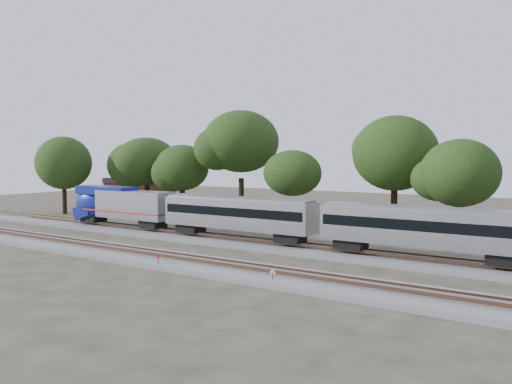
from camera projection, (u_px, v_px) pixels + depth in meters
ground at (199, 254)px, 42.87m from camera, size 160.00×160.00×0.00m
track_far at (239, 242)px, 47.87m from camera, size 160.00×5.00×0.73m
track_near at (167, 260)px, 39.50m from camera, size 160.00×5.00×0.73m
train at (424, 227)px, 38.26m from camera, size 83.70×2.88×4.24m
switch_stand_red at (158, 259)px, 37.16m from camera, size 0.36×0.12×1.14m
switch_stand_white at (273, 275)px, 32.42m from camera, size 0.33×0.10×1.03m
switch_lever at (201, 272)px, 35.47m from camera, size 0.57×0.43×0.30m
brick_building at (140, 192)px, 85.52m from camera, size 11.08×8.63×4.84m
tree_0 at (64, 163)px, 73.10m from camera, size 7.61×7.61×10.73m
tree_1 at (147, 161)px, 73.94m from camera, size 7.86×7.86×11.08m
tree_2 at (182, 168)px, 69.54m from camera, size 7.00×7.00×9.86m
tree_3 at (241, 142)px, 65.05m from camera, size 10.54×10.54×14.86m
tree_4 at (292, 173)px, 57.43m from camera, size 6.61×6.61×9.32m
tree_5 at (395, 153)px, 58.40m from camera, size 8.93×8.93×12.60m
tree_6 at (460, 173)px, 51.28m from camera, size 6.83×6.83×9.62m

